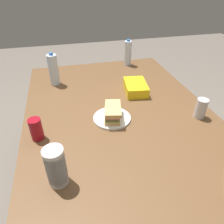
# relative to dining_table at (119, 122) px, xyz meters

# --- Properties ---
(ground_plane) EXTENTS (8.00, 8.00, 0.00)m
(ground_plane) POSITION_rel_dining_table_xyz_m (0.00, 0.00, -0.66)
(ground_plane) COLOR #70665B
(dining_table) EXTENTS (1.71, 1.16, 0.73)m
(dining_table) POSITION_rel_dining_table_xyz_m (0.00, 0.00, 0.00)
(dining_table) COLOR brown
(dining_table) RESTS_ON ground_plane
(paper_plate) EXTENTS (0.23, 0.23, 0.01)m
(paper_plate) POSITION_rel_dining_table_xyz_m (0.05, -0.06, 0.08)
(paper_plate) COLOR white
(paper_plate) RESTS_ON dining_table
(sandwich) EXTENTS (0.20, 0.13, 0.08)m
(sandwich) POSITION_rel_dining_table_xyz_m (0.06, -0.06, 0.13)
(sandwich) COLOR #DBB26B
(sandwich) RESTS_ON paper_plate
(soda_can_red) EXTENTS (0.07, 0.07, 0.12)m
(soda_can_red) POSITION_rel_dining_table_xyz_m (0.13, -0.49, 0.13)
(soda_can_red) COLOR maroon
(soda_can_red) RESTS_ON dining_table
(chip_bag) EXTENTS (0.25, 0.18, 0.07)m
(chip_bag) POSITION_rel_dining_table_xyz_m (-0.23, 0.19, 0.11)
(chip_bag) COLOR yellow
(chip_bag) RESTS_ON dining_table
(water_bottle_tall) EXTENTS (0.07, 0.07, 0.25)m
(water_bottle_tall) POSITION_rel_dining_table_xyz_m (-0.50, -0.38, 0.19)
(water_bottle_tall) COLOR silver
(water_bottle_tall) RESTS_ON dining_table
(plastic_cup_stack) EXTENTS (0.08, 0.08, 0.18)m
(plastic_cup_stack) POSITION_rel_dining_table_xyz_m (0.43, -0.39, 0.17)
(plastic_cup_stack) COLOR silver
(plastic_cup_stack) RESTS_ON dining_table
(water_bottle_spare) EXTENTS (0.07, 0.07, 0.23)m
(water_bottle_spare) POSITION_rel_dining_table_xyz_m (-0.74, 0.28, 0.18)
(water_bottle_spare) COLOR silver
(water_bottle_spare) RESTS_ON dining_table
(soda_can_silver) EXTENTS (0.07, 0.07, 0.12)m
(soda_can_silver) POSITION_rel_dining_table_xyz_m (0.16, 0.46, 0.13)
(soda_can_silver) COLOR silver
(soda_can_silver) RESTS_ON dining_table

